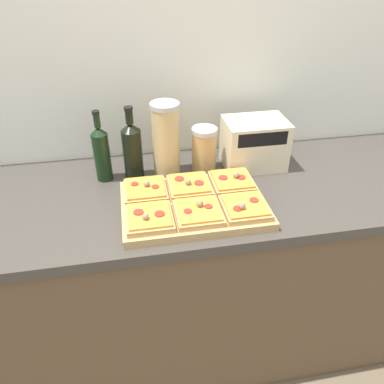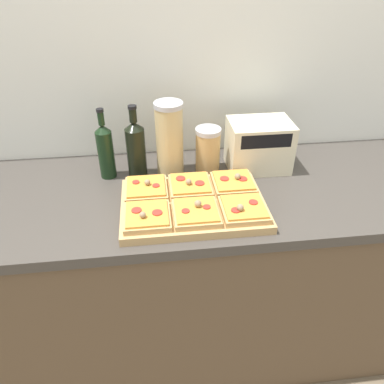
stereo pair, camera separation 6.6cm
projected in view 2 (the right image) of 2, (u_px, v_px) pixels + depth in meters
name	position (u px, v px, depth m)	size (l,w,h in m)	color
wall_back	(177.00, 70.00, 1.52)	(6.00, 0.06, 2.50)	silver
kitchen_counter	(188.00, 273.00, 1.67)	(2.63, 0.67, 0.90)	brown
cutting_board	(193.00, 205.00, 1.31)	(0.50, 0.35, 0.03)	tan
pizza_slice_back_left	(146.00, 188.00, 1.35)	(0.15, 0.16, 0.05)	tan
pizza_slice_back_center	(190.00, 185.00, 1.37)	(0.15, 0.16, 0.05)	tan
pizza_slice_back_right	(233.00, 183.00, 1.38)	(0.15, 0.16, 0.05)	tan
pizza_slice_front_left	(147.00, 216.00, 1.21)	(0.15, 0.16, 0.05)	tan
pizza_slice_front_center	(196.00, 212.00, 1.23)	(0.15, 0.16, 0.05)	tan
pizza_slice_front_right	(244.00, 209.00, 1.25)	(0.15, 0.16, 0.05)	tan
olive_oil_bottle	(105.00, 150.00, 1.44)	(0.06, 0.06, 0.28)	black
wine_bottle	(136.00, 148.00, 1.45)	(0.08, 0.08, 0.29)	black
grain_jar_tall	(170.00, 139.00, 1.45)	(0.11, 0.11, 0.30)	tan
grain_jar_short	(208.00, 150.00, 1.50)	(0.10, 0.10, 0.18)	tan
toaster_oven	(259.00, 145.00, 1.51)	(0.27, 0.18, 0.20)	beige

